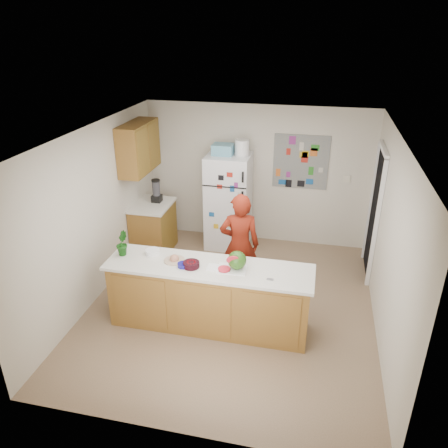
% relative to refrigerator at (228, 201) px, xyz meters
% --- Properties ---
extents(floor, '(4.00, 4.50, 0.02)m').
position_rel_refrigerator_xyz_m(floor, '(0.45, -1.88, -0.86)').
color(floor, brown).
rests_on(floor, ground).
extents(wall_back, '(4.00, 0.02, 2.50)m').
position_rel_refrigerator_xyz_m(wall_back, '(0.45, 0.38, 0.40)').
color(wall_back, beige).
rests_on(wall_back, ground).
extents(wall_left, '(0.02, 4.50, 2.50)m').
position_rel_refrigerator_xyz_m(wall_left, '(-1.56, -1.88, 0.40)').
color(wall_left, beige).
rests_on(wall_left, ground).
extents(wall_right, '(0.02, 4.50, 2.50)m').
position_rel_refrigerator_xyz_m(wall_right, '(2.46, -1.88, 0.40)').
color(wall_right, beige).
rests_on(wall_right, ground).
extents(ceiling, '(4.00, 4.50, 0.02)m').
position_rel_refrigerator_xyz_m(ceiling, '(0.45, -1.88, 1.66)').
color(ceiling, white).
rests_on(ceiling, wall_back).
extents(doorway, '(0.03, 0.85, 2.04)m').
position_rel_refrigerator_xyz_m(doorway, '(2.44, -0.43, 0.17)').
color(doorway, black).
rests_on(doorway, ground).
extents(peninsula_base, '(2.60, 0.62, 0.88)m').
position_rel_refrigerator_xyz_m(peninsula_base, '(0.25, -2.38, -0.41)').
color(peninsula_base, brown).
rests_on(peninsula_base, floor).
extents(peninsula_top, '(2.68, 0.70, 0.04)m').
position_rel_refrigerator_xyz_m(peninsula_top, '(0.25, -2.38, 0.05)').
color(peninsula_top, silver).
rests_on(peninsula_top, peninsula_base).
extents(side_counter_base, '(0.60, 0.80, 0.86)m').
position_rel_refrigerator_xyz_m(side_counter_base, '(-1.24, -0.53, -0.42)').
color(side_counter_base, brown).
rests_on(side_counter_base, floor).
extents(side_counter_top, '(0.64, 0.84, 0.04)m').
position_rel_refrigerator_xyz_m(side_counter_top, '(-1.24, -0.53, 0.03)').
color(side_counter_top, silver).
rests_on(side_counter_top, side_counter_base).
extents(upper_cabinets, '(0.35, 1.00, 0.80)m').
position_rel_refrigerator_xyz_m(upper_cabinets, '(-1.37, -0.58, 1.05)').
color(upper_cabinets, brown).
rests_on(upper_cabinets, wall_left).
extents(refrigerator, '(0.75, 0.70, 1.70)m').
position_rel_refrigerator_xyz_m(refrigerator, '(0.00, 0.00, 0.00)').
color(refrigerator, silver).
rests_on(refrigerator, floor).
extents(fridge_top_bin, '(0.35, 0.28, 0.18)m').
position_rel_refrigerator_xyz_m(fridge_top_bin, '(-0.10, 0.00, 0.94)').
color(fridge_top_bin, '#5999B2').
rests_on(fridge_top_bin, refrigerator).
extents(photo_collage, '(0.95, 0.01, 0.95)m').
position_rel_refrigerator_xyz_m(photo_collage, '(1.20, 0.36, 0.70)').
color(photo_collage, slate).
rests_on(photo_collage, wall_back).
extents(person, '(0.65, 0.49, 1.60)m').
position_rel_refrigerator_xyz_m(person, '(0.49, -1.51, -0.05)').
color(person, maroon).
rests_on(person, floor).
extents(blender_appliance, '(0.14, 0.14, 0.38)m').
position_rel_refrigerator_xyz_m(blender_appliance, '(-1.19, -0.40, 0.24)').
color(blender_appliance, black).
rests_on(blender_appliance, side_counter_top).
extents(cutting_board, '(0.38, 0.29, 0.01)m').
position_rel_refrigerator_xyz_m(cutting_board, '(0.56, -2.40, 0.08)').
color(cutting_board, white).
rests_on(cutting_board, peninsula_top).
extents(watermelon, '(0.24, 0.24, 0.24)m').
position_rel_refrigerator_xyz_m(watermelon, '(0.62, -2.38, 0.20)').
color(watermelon, '#155C0F').
rests_on(watermelon, cutting_board).
extents(watermelon_slice, '(0.15, 0.15, 0.02)m').
position_rel_refrigerator_xyz_m(watermelon_slice, '(0.47, -2.45, 0.09)').
color(watermelon_slice, '#DB2741').
rests_on(watermelon_slice, cutting_board).
extents(cherry_bowl, '(0.24, 0.24, 0.07)m').
position_rel_refrigerator_xyz_m(cherry_bowl, '(0.04, -2.45, 0.11)').
color(cherry_bowl, black).
rests_on(cherry_bowl, peninsula_top).
extents(white_bowl, '(0.22, 0.22, 0.06)m').
position_rel_refrigerator_xyz_m(white_bowl, '(-0.56, -2.23, 0.10)').
color(white_bowl, white).
rests_on(white_bowl, peninsula_top).
extents(cobalt_bowl, '(0.19, 0.19, 0.05)m').
position_rel_refrigerator_xyz_m(cobalt_bowl, '(-0.06, -2.47, 0.10)').
color(cobalt_bowl, navy).
rests_on(cobalt_bowl, peninsula_top).
extents(plate, '(0.33, 0.33, 0.02)m').
position_rel_refrigerator_xyz_m(plate, '(-0.22, -2.35, 0.08)').
color(plate, beige).
rests_on(plate, peninsula_top).
extents(paper_towel, '(0.18, 0.16, 0.02)m').
position_rel_refrigerator_xyz_m(paper_towel, '(0.33, -2.42, 0.08)').
color(paper_towel, silver).
rests_on(paper_towel, peninsula_top).
extents(keys, '(0.08, 0.04, 0.01)m').
position_rel_refrigerator_xyz_m(keys, '(1.06, -2.53, 0.08)').
color(keys, gray).
rests_on(keys, peninsula_top).
extents(potted_plant, '(0.20, 0.22, 0.33)m').
position_rel_refrigerator_xyz_m(potted_plant, '(-0.95, -2.33, 0.23)').
color(potted_plant, '#12420A').
rests_on(potted_plant, peninsula_top).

